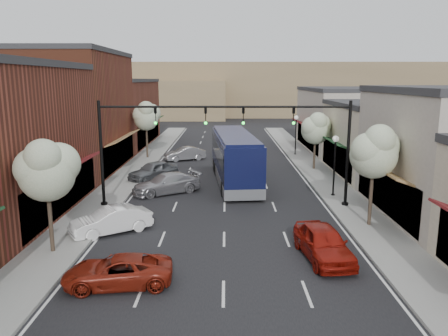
{
  "coord_description": "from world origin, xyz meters",
  "views": [
    {
      "loc": [
        0.09,
        -19.9,
        8.3
      ],
      "look_at": [
        -0.04,
        10.12,
        2.2
      ],
      "focal_mm": 35.0,
      "sensor_mm": 36.0,
      "label": 1
    }
  ],
  "objects_px": {
    "parked_car_b": "(111,220)",
    "lamp_post_near": "(335,156)",
    "red_hatchback": "(323,243)",
    "signal_mast_left": "(137,138)",
    "parked_car_c": "(166,183)",
    "parked_car_d": "(153,171)",
    "tree_left_near": "(47,169)",
    "parked_car_e": "(185,154)",
    "tree_left_far": "(146,115)",
    "tree_right_far": "(316,128)",
    "parked_car_a": "(118,271)",
    "lamp_post_far": "(296,129)",
    "tree_right_near": "(375,150)",
    "coach_bus": "(235,157)",
    "signal_mast_right": "(312,138)"
  },
  "relations": [
    {
      "from": "parked_car_b",
      "to": "lamp_post_near",
      "type": "bearing_deg",
      "value": 84.86
    },
    {
      "from": "red_hatchback",
      "to": "signal_mast_left",
      "type": "bearing_deg",
      "value": 132.75
    },
    {
      "from": "parked_car_c",
      "to": "parked_car_d",
      "type": "height_order",
      "value": "parked_car_d"
    },
    {
      "from": "tree_left_near",
      "to": "lamp_post_near",
      "type": "xyz_separation_m",
      "value": [
        16.05,
        10.56,
        -1.22
      ]
    },
    {
      "from": "parked_car_c",
      "to": "parked_car_e",
      "type": "bearing_deg",
      "value": 149.14
    },
    {
      "from": "signal_mast_left",
      "to": "tree_left_far",
      "type": "bearing_deg",
      "value": 98.35
    },
    {
      "from": "parked_car_d",
      "to": "red_hatchback",
      "type": "bearing_deg",
      "value": -17.17
    },
    {
      "from": "lamp_post_near",
      "to": "parked_car_b",
      "type": "height_order",
      "value": "lamp_post_near"
    },
    {
      "from": "parked_car_b",
      "to": "parked_car_c",
      "type": "bearing_deg",
      "value": 134.12
    },
    {
      "from": "tree_right_far",
      "to": "parked_car_a",
      "type": "distance_m",
      "value": 26.69
    },
    {
      "from": "lamp_post_far",
      "to": "parked_car_b",
      "type": "height_order",
      "value": "lamp_post_far"
    },
    {
      "from": "lamp_post_near",
      "to": "parked_car_b",
      "type": "distance_m",
      "value": 16.08
    },
    {
      "from": "tree_right_near",
      "to": "lamp_post_far",
      "type": "bearing_deg",
      "value": 91.3
    },
    {
      "from": "signal_mast_left",
      "to": "coach_bus",
      "type": "distance_m",
      "value": 10.02
    },
    {
      "from": "signal_mast_right",
      "to": "parked_car_a",
      "type": "relative_size",
      "value": 1.85
    },
    {
      "from": "lamp_post_far",
      "to": "coach_bus",
      "type": "height_order",
      "value": "lamp_post_far"
    },
    {
      "from": "parked_car_c",
      "to": "tree_left_near",
      "type": "bearing_deg",
      "value": -49.11
    },
    {
      "from": "signal_mast_left",
      "to": "tree_left_near",
      "type": "xyz_separation_m",
      "value": [
        -2.63,
        -8.05,
        -0.4
      ]
    },
    {
      "from": "red_hatchback",
      "to": "parked_car_b",
      "type": "height_order",
      "value": "red_hatchback"
    },
    {
      "from": "coach_bus",
      "to": "parked_car_a",
      "type": "height_order",
      "value": "coach_bus"
    },
    {
      "from": "signal_mast_left",
      "to": "parked_car_d",
      "type": "bearing_deg",
      "value": 92.84
    },
    {
      "from": "parked_car_c",
      "to": "lamp_post_far",
      "type": "bearing_deg",
      "value": 113.34
    },
    {
      "from": "tree_left_far",
      "to": "parked_car_b",
      "type": "distance_m",
      "value": 23.42
    },
    {
      "from": "signal_mast_left",
      "to": "lamp_post_near",
      "type": "xyz_separation_m",
      "value": [
        13.42,
        2.5,
        -1.62
      ]
    },
    {
      "from": "tree_left_near",
      "to": "red_hatchback",
      "type": "height_order",
      "value": "tree_left_near"
    },
    {
      "from": "tree_right_near",
      "to": "parked_car_b",
      "type": "height_order",
      "value": "tree_right_near"
    },
    {
      "from": "signal_mast_right",
      "to": "lamp_post_near",
      "type": "xyz_separation_m",
      "value": [
        2.18,
        2.5,
        -1.62
      ]
    },
    {
      "from": "coach_bus",
      "to": "lamp_post_near",
      "type": "bearing_deg",
      "value": -39.49
    },
    {
      "from": "tree_left_near",
      "to": "parked_car_c",
      "type": "distance_m",
      "value": 12.7
    },
    {
      "from": "parked_car_c",
      "to": "tree_right_near",
      "type": "bearing_deg",
      "value": 28.8
    },
    {
      "from": "parked_car_c",
      "to": "lamp_post_near",
      "type": "bearing_deg",
      "value": 54.89
    },
    {
      "from": "signal_mast_right",
      "to": "coach_bus",
      "type": "height_order",
      "value": "signal_mast_right"
    },
    {
      "from": "parked_car_c",
      "to": "tree_right_far",
      "type": "bearing_deg",
      "value": 93.31
    },
    {
      "from": "parked_car_b",
      "to": "signal_mast_left",
      "type": "bearing_deg",
      "value": 139.95
    },
    {
      "from": "lamp_post_near",
      "to": "parked_car_d",
      "type": "xyz_separation_m",
      "value": [
        -13.82,
        5.51,
        -2.23
      ]
    },
    {
      "from": "parked_car_b",
      "to": "parked_car_c",
      "type": "distance_m",
      "value": 8.78
    },
    {
      "from": "signal_mast_right",
      "to": "parked_car_b",
      "type": "xyz_separation_m",
      "value": [
        -11.82,
        -5.06,
        -3.9
      ]
    },
    {
      "from": "lamp_post_near",
      "to": "tree_right_near",
      "type": "bearing_deg",
      "value": -85.23
    },
    {
      "from": "tree_right_near",
      "to": "tree_left_far",
      "type": "height_order",
      "value": "tree_left_far"
    },
    {
      "from": "signal_mast_left",
      "to": "parked_car_b",
      "type": "height_order",
      "value": "signal_mast_left"
    },
    {
      "from": "tree_left_far",
      "to": "coach_bus",
      "type": "xyz_separation_m",
      "value": [
        9.05,
        -10.68,
        -2.52
      ]
    },
    {
      "from": "parked_car_a",
      "to": "parked_car_d",
      "type": "xyz_separation_m",
      "value": [
        -1.69,
        19.32,
        0.16
      ]
    },
    {
      "from": "lamp_post_near",
      "to": "signal_mast_left",
      "type": "bearing_deg",
      "value": -169.44
    },
    {
      "from": "tree_left_near",
      "to": "lamp_post_near",
      "type": "height_order",
      "value": "tree_left_near"
    },
    {
      "from": "signal_mast_left",
      "to": "tree_right_far",
      "type": "height_order",
      "value": "signal_mast_left"
    },
    {
      "from": "parked_car_a",
      "to": "tree_right_near",
      "type": "bearing_deg",
      "value": 112.64
    },
    {
      "from": "tree_left_near",
      "to": "lamp_post_far",
      "type": "relative_size",
      "value": 1.28
    },
    {
      "from": "signal_mast_left",
      "to": "parked_car_c",
      "type": "height_order",
      "value": "signal_mast_left"
    },
    {
      "from": "signal_mast_right",
      "to": "parked_car_c",
      "type": "distance_m",
      "value": 11.24
    },
    {
      "from": "tree_right_near",
      "to": "parked_car_e",
      "type": "relative_size",
      "value": 1.41
    }
  ]
}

